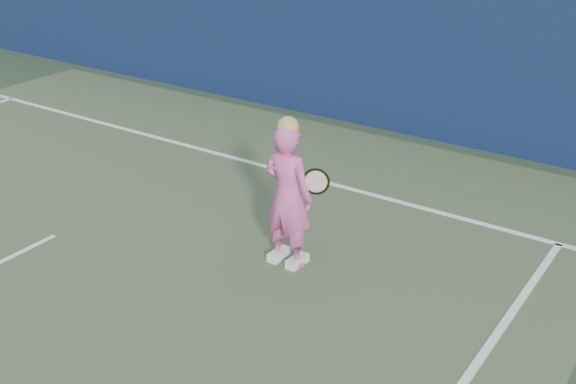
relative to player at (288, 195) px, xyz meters
The scene contains 3 objects.
backstop_wall 5.17m from the player, 119.27° to the left, with size 24.00×0.40×2.50m, color #0D193C.
player is the anchor object (origin of this frame).
racket 0.47m from the player, 88.38° to the left, with size 0.56×0.17×0.30m.
Camera 1 is at (6.24, -3.50, 3.88)m, focal length 45.00 mm.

